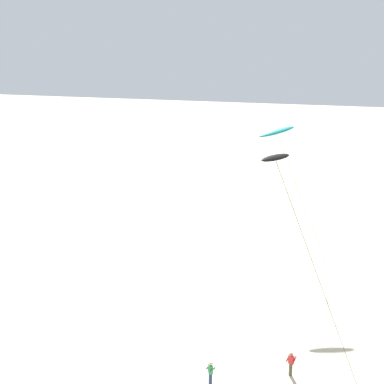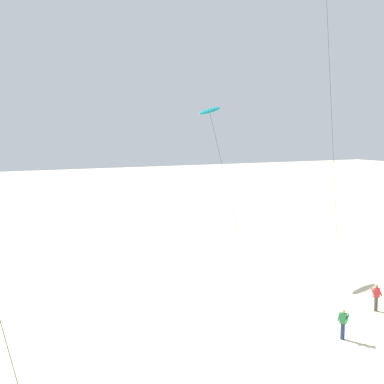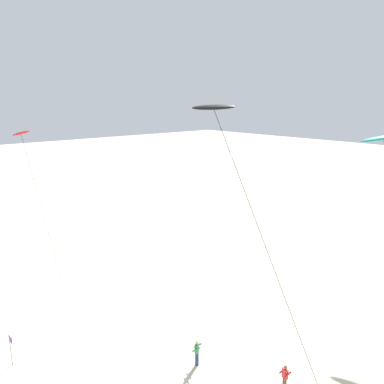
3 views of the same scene
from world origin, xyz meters
TOP-DOWN VIEW (x-y plane):
  - kite_black at (4.85, 2.49)m, footprint 6.52×3.92m
  - kite_teal at (3.06, 22.97)m, footprint 6.71×3.93m
  - kite_red at (-17.64, 1.70)m, footprint 3.70×2.06m
  - kite_flyer_nearest at (1.11, 4.71)m, footprint 0.71×0.72m
  - kite_flyer_middle at (5.96, 6.89)m, footprint 0.68×0.67m
  - marker_flag at (-6.22, -3.80)m, footprint 0.57×0.05m

SIDE VIEW (x-z plane):
  - kite_flyer_nearest at x=1.11m, z-range 0.06..1.73m
  - kite_flyer_middle at x=5.96m, z-range 0.06..1.73m
  - marker_flag at x=-6.22m, z-range 0.44..2.54m
  - kite_teal at x=3.06m, z-range 6.06..19.45m
  - kite_red at x=-17.64m, z-range 6.14..19.58m
  - kite_black at x=4.85m, z-range 7.18..22.91m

